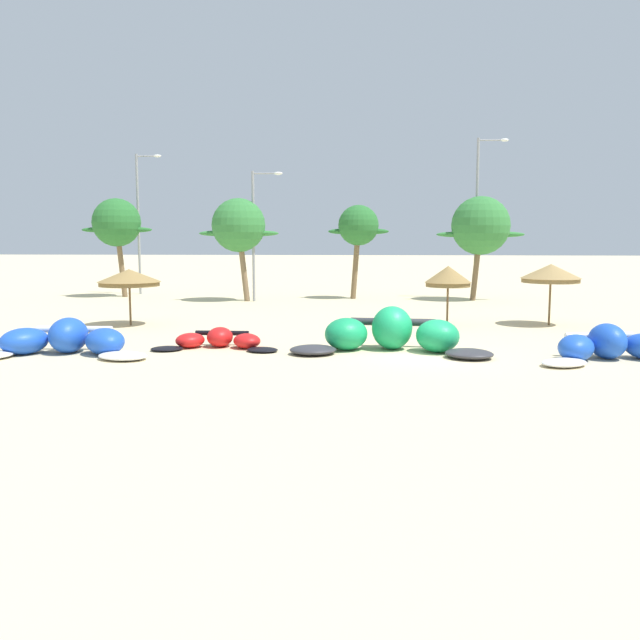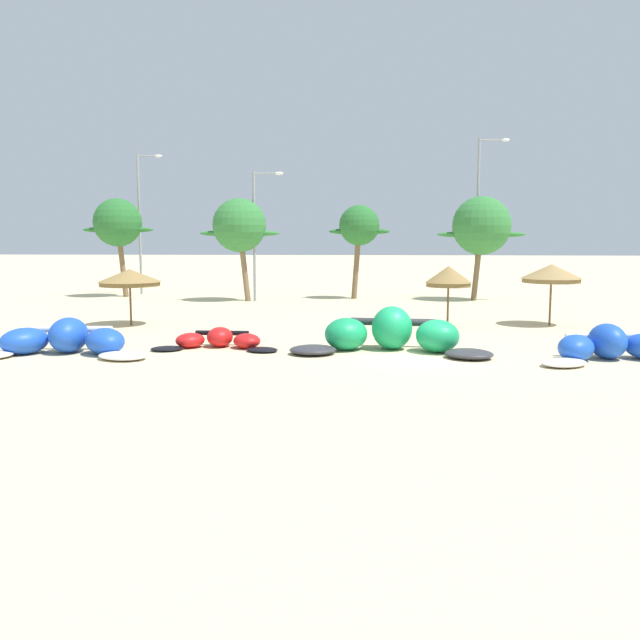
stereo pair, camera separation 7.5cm
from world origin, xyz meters
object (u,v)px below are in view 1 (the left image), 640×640
(kite_center, at_px, (612,347))
(beach_umbrella_near_palms, at_px, (551,273))
(palm_left_of_gap, at_px, (358,227))
(palm_left, at_px, (239,226))
(palm_center_left, at_px, (481,226))
(palm_leftmost, at_px, (117,223))
(beach_umbrella_middle, at_px, (448,276))
(lamppost_west_center, at_px, (256,228))
(lamppost_west, at_px, (140,217))
(kite_left_of_center, at_px, (391,334))
(kite_left, at_px, (219,340))
(beach_umbrella_near_van, at_px, (129,278))
(kite_far_left, at_px, (65,341))
(lamppost_east_center, at_px, (479,211))

(kite_center, bearing_deg, beach_umbrella_near_palms, 87.76)
(palm_left_of_gap, bearing_deg, palm_left, -164.68)
(kite_center, bearing_deg, palm_left, 128.81)
(palm_left_of_gap, relative_size, palm_center_left, 0.93)
(beach_umbrella_near_palms, height_order, palm_leftmost, palm_leftmost)
(beach_umbrella_middle, relative_size, palm_leftmost, 0.41)
(palm_left_of_gap, distance_m, lamppost_west_center, 6.92)
(beach_umbrella_near_palms, relative_size, palm_left_of_gap, 0.46)
(kite_center, distance_m, beach_umbrella_near_palms, 9.53)
(beach_umbrella_middle, distance_m, palm_left_of_gap, 14.41)
(beach_umbrella_near_palms, relative_size, lamppost_west_center, 0.35)
(palm_left_of_gap, xyz_separation_m, palm_center_left, (7.96, -0.76, 0.01))
(palm_leftmost, bearing_deg, lamppost_west, 68.94)
(palm_left_of_gap, bearing_deg, kite_left_of_center, -86.26)
(kite_center, height_order, palm_left_of_gap, palm_left_of_gap)
(kite_left, relative_size, palm_center_left, 0.74)
(beach_umbrella_near_van, height_order, palm_left_of_gap, palm_left_of_gap)
(palm_left_of_gap, height_order, lamppost_west, lamppost_west)
(palm_left_of_gap, bearing_deg, beach_umbrella_middle, -72.08)
(kite_far_left, height_order, lamppost_west_center, lamppost_west_center)
(kite_left_of_center, height_order, beach_umbrella_middle, beach_umbrella_middle)
(kite_left, height_order, palm_leftmost, palm_leftmost)
(kite_center, height_order, lamppost_east_center, lamppost_east_center)
(kite_far_left, relative_size, beach_umbrella_near_palms, 2.37)
(palm_left_of_gap, distance_m, lamppost_east_center, 8.15)
(kite_far_left, height_order, beach_umbrella_near_van, beach_umbrella_near_van)
(lamppost_east_center, bearing_deg, kite_left, -121.40)
(kite_left_of_center, relative_size, lamppost_east_center, 0.71)
(palm_leftmost, bearing_deg, beach_umbrella_near_van, -68.28)
(kite_far_left, relative_size, kite_center, 1.14)
(lamppost_east_center, bearing_deg, lamppost_west, 174.80)
(kite_far_left, height_order, palm_left_of_gap, palm_left_of_gap)
(kite_left_of_center, xyz_separation_m, lamppost_east_center, (6.67, 21.88, 5.30))
(kite_center, height_order, lamppost_west_center, lamppost_west_center)
(kite_left, bearing_deg, kite_far_left, -161.48)
(lamppost_east_center, bearing_deg, beach_umbrella_near_palms, -85.37)
(palm_left_of_gap, xyz_separation_m, lamppost_west_center, (-6.56, -2.21, -0.13))
(palm_center_left, bearing_deg, beach_umbrella_middle, -105.76)
(palm_center_left, bearing_deg, kite_center, -87.75)
(kite_left, bearing_deg, beach_umbrella_near_van, 131.47)
(palm_left, height_order, lamppost_west_center, lamppost_west_center)
(palm_left_of_gap, xyz_separation_m, lamppost_east_center, (8.05, 0.63, 1.07))
(beach_umbrella_near_van, bearing_deg, lamppost_east_center, 39.22)
(palm_left_of_gap, height_order, lamppost_west_center, lamppost_west_center)
(kite_center, distance_m, lamppost_west_center, 25.95)
(kite_left_of_center, distance_m, beach_umbrella_near_van, 13.85)
(palm_center_left, bearing_deg, palm_left_of_gap, 174.58)
(beach_umbrella_near_van, distance_m, beach_umbrella_middle, 15.09)
(kite_left, distance_m, beach_umbrella_near_palms, 16.34)
(palm_left, xyz_separation_m, palm_center_left, (15.67, 1.36, -0.01))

